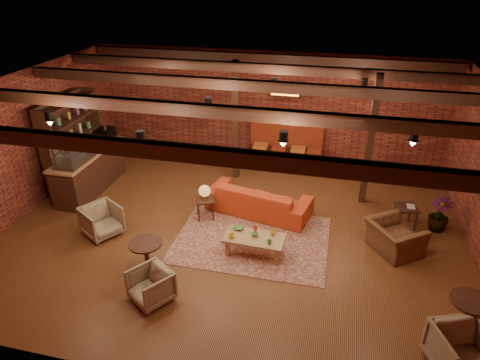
% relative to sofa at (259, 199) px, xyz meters
% --- Properties ---
extents(floor, '(10.00, 10.00, 0.00)m').
position_rel_sofa_xyz_m(floor, '(-0.39, -0.87, -0.36)').
color(floor, '#3C1F0F').
rests_on(floor, ground).
extents(ceiling, '(10.00, 8.00, 0.02)m').
position_rel_sofa_xyz_m(ceiling, '(-0.39, -0.87, 2.84)').
color(ceiling, black).
rests_on(ceiling, wall_back).
extents(wall_back, '(10.00, 0.02, 3.20)m').
position_rel_sofa_xyz_m(wall_back, '(-0.39, 3.13, 1.24)').
color(wall_back, maroon).
rests_on(wall_back, ground).
extents(wall_front, '(10.00, 0.02, 3.20)m').
position_rel_sofa_xyz_m(wall_front, '(-0.39, -4.87, 1.24)').
color(wall_front, maroon).
rests_on(wall_front, ground).
extents(wall_left, '(0.02, 8.00, 3.20)m').
position_rel_sofa_xyz_m(wall_left, '(-5.39, -0.87, 1.24)').
color(wall_left, maroon).
rests_on(wall_left, ground).
extents(ceiling_beams, '(9.80, 6.40, 0.22)m').
position_rel_sofa_xyz_m(ceiling_beams, '(-0.39, -0.87, 2.72)').
color(ceiling_beams, black).
rests_on(ceiling_beams, ceiling).
extents(ceiling_pipe, '(9.60, 0.12, 0.12)m').
position_rel_sofa_xyz_m(ceiling_pipe, '(-0.39, 0.73, 2.49)').
color(ceiling_pipe, black).
rests_on(ceiling_pipe, ceiling).
extents(post_left, '(0.16, 0.16, 3.20)m').
position_rel_sofa_xyz_m(post_left, '(-0.99, 1.73, 1.24)').
color(post_left, black).
rests_on(post_left, ground).
extents(post_right, '(0.16, 0.16, 3.20)m').
position_rel_sofa_xyz_m(post_right, '(2.41, 1.13, 1.24)').
color(post_right, black).
rests_on(post_right, ground).
extents(service_counter, '(0.80, 2.50, 1.60)m').
position_rel_sofa_xyz_m(service_counter, '(-4.49, 0.13, 0.44)').
color(service_counter, black).
rests_on(service_counter, ground).
extents(plant_counter, '(0.35, 0.39, 0.30)m').
position_rel_sofa_xyz_m(plant_counter, '(-4.39, 0.33, 0.86)').
color(plant_counter, '#337F33').
rests_on(plant_counter, service_counter).
extents(shelving_hutch, '(0.52, 2.00, 2.40)m').
position_rel_sofa_xyz_m(shelving_hutch, '(-4.89, 0.23, 0.84)').
color(shelving_hutch, black).
rests_on(shelving_hutch, ground).
extents(banquette, '(2.10, 0.70, 1.00)m').
position_rel_sofa_xyz_m(banquette, '(0.21, 2.68, 0.14)').
color(banquette, maroon).
rests_on(banquette, ground).
extents(service_sign, '(0.86, 0.06, 0.30)m').
position_rel_sofa_xyz_m(service_sign, '(0.21, 2.23, 1.99)').
color(service_sign, orange).
rests_on(service_sign, ceiling).
extents(ceiling_spotlights, '(6.40, 4.40, 0.28)m').
position_rel_sofa_xyz_m(ceiling_spotlights, '(-0.39, -0.87, 2.50)').
color(ceiling_spotlights, black).
rests_on(ceiling_spotlights, ceiling).
extents(rug, '(3.25, 2.49, 0.01)m').
position_rel_sofa_xyz_m(rug, '(0.09, -1.14, -0.35)').
color(rug, maroon).
rests_on(rug, floor).
extents(sofa, '(2.58, 1.44, 0.71)m').
position_rel_sofa_xyz_m(sofa, '(0.00, 0.00, 0.00)').
color(sofa, '#B93919').
rests_on(sofa, floor).
extents(coffee_table, '(1.24, 0.65, 0.67)m').
position_rel_sofa_xyz_m(coffee_table, '(0.22, -1.63, 0.01)').
color(coffee_table, olive).
rests_on(coffee_table, floor).
extents(side_table_lamp, '(0.53, 0.53, 0.85)m').
position_rel_sofa_xyz_m(side_table_lamp, '(-1.16, -0.54, 0.29)').
color(side_table_lamp, black).
rests_on(side_table_lamp, floor).
extents(round_table_left, '(0.63, 0.63, 0.66)m').
position_rel_sofa_xyz_m(round_table_left, '(-1.66, -2.64, 0.09)').
color(round_table_left, black).
rests_on(round_table_left, floor).
extents(armchair_a, '(0.97, 0.98, 0.75)m').
position_rel_sofa_xyz_m(armchair_a, '(-3.15, -1.70, 0.02)').
color(armchair_a, '#B3AB8B').
rests_on(armchair_a, floor).
extents(armchair_b, '(0.89, 0.88, 0.68)m').
position_rel_sofa_xyz_m(armchair_b, '(-1.26, -3.36, -0.02)').
color(armchair_b, '#B3AB8B').
rests_on(armchair_b, floor).
extents(armchair_right, '(1.12, 1.20, 0.88)m').
position_rel_sofa_xyz_m(armchair_right, '(3.00, -0.86, 0.08)').
color(armchair_right, brown).
rests_on(armchair_right, floor).
extents(side_table_book, '(0.56, 0.56, 0.53)m').
position_rel_sofa_xyz_m(side_table_book, '(3.32, 0.17, 0.12)').
color(side_table_book, black).
rests_on(side_table_book, floor).
extents(round_table_right, '(0.63, 0.63, 0.74)m').
position_rel_sofa_xyz_m(round_table_right, '(3.92, -2.96, 0.14)').
color(round_table_right, black).
rests_on(round_table_right, floor).
extents(armchair_far, '(0.97, 0.95, 0.79)m').
position_rel_sofa_xyz_m(armchair_far, '(3.71, -3.65, 0.04)').
color(armchair_far, '#B3AB8B').
rests_on(armchair_far, floor).
extents(plant_tall, '(1.74, 1.74, 2.38)m').
position_rel_sofa_xyz_m(plant_tall, '(4.01, 0.18, 0.83)').
color(plant_tall, '#4C7F4C').
rests_on(plant_tall, floor).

